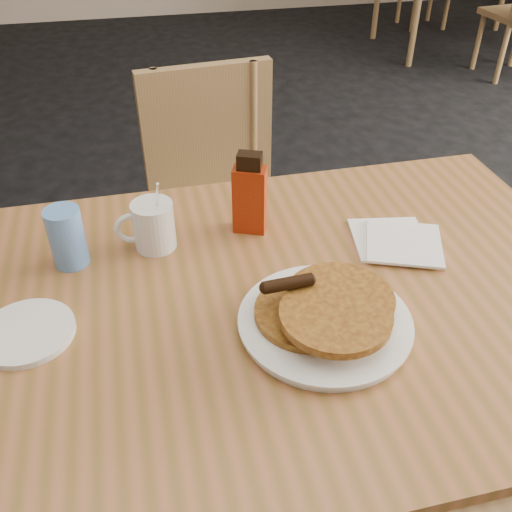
# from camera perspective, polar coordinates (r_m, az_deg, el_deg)

# --- Properties ---
(floor) EXTENTS (10.00, 10.00, 0.00)m
(floor) POSITION_cam_1_polar(r_m,az_deg,el_deg) (1.66, -0.81, -23.67)
(floor) COLOR black
(floor) RESTS_ON ground
(main_table) EXTENTS (1.37, 0.93, 0.75)m
(main_table) POSITION_cam_1_polar(r_m,az_deg,el_deg) (1.08, 1.68, -5.69)
(main_table) COLOR #A4623A
(main_table) RESTS_ON floor
(chair_main_far) EXTENTS (0.45, 0.45, 0.90)m
(chair_main_far) POSITION_cam_1_polar(r_m,az_deg,el_deg) (1.79, -4.16, 6.50)
(chair_main_far) COLOR #9B7A49
(chair_main_far) RESTS_ON floor
(pancake_plate) EXTENTS (0.30, 0.30, 0.09)m
(pancake_plate) POSITION_cam_1_polar(r_m,az_deg,el_deg) (0.99, 6.97, -5.97)
(pancake_plate) COLOR white
(pancake_plate) RESTS_ON main_table
(coffee_mug) EXTENTS (0.12, 0.08, 0.16)m
(coffee_mug) POSITION_cam_1_polar(r_m,az_deg,el_deg) (1.17, -10.34, 3.08)
(coffee_mug) COLOR white
(coffee_mug) RESTS_ON main_table
(syrup_bottle) EXTENTS (0.08, 0.07, 0.18)m
(syrup_bottle) POSITION_cam_1_polar(r_m,az_deg,el_deg) (1.19, -0.63, 6.05)
(syrup_bottle) COLOR maroon
(syrup_bottle) RESTS_ON main_table
(napkin_stack) EXTENTS (0.20, 0.21, 0.01)m
(napkin_stack) POSITION_cam_1_polar(r_m,az_deg,el_deg) (1.22, 13.89, 1.47)
(napkin_stack) COLOR white
(napkin_stack) RESTS_ON main_table
(blue_tumbler) EXTENTS (0.09, 0.09, 0.12)m
(blue_tumbler) POSITION_cam_1_polar(r_m,az_deg,el_deg) (1.16, -18.39, 1.80)
(blue_tumbler) COLOR #6095E1
(blue_tumbler) RESTS_ON main_table
(side_saucer) EXTENTS (0.20, 0.20, 0.01)m
(side_saucer) POSITION_cam_1_polar(r_m,az_deg,el_deg) (1.05, -21.97, -7.11)
(side_saucer) COLOR white
(side_saucer) RESTS_ON main_table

